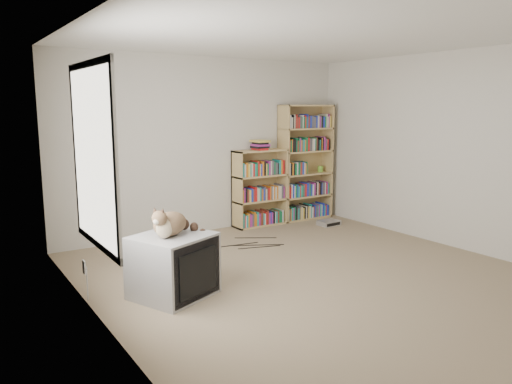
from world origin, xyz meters
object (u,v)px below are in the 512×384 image
bookcase_tall (305,165)px  crt_tv (172,266)px  cat (176,226)px  dvd_player (329,223)px  bookcase_short (259,191)px

bookcase_tall → crt_tv: bearing=-148.2°
cat → crt_tv: bearing=129.2°
bookcase_tall → dvd_player: 1.02m
crt_tv → cat: cat is taller
crt_tv → dvd_player: size_ratio=2.76×
cat → bookcase_short: bearing=4.4°
bookcase_tall → bookcase_short: size_ratio=1.58×
cat → bookcase_tall: size_ratio=0.38×
cat → dvd_player: cat is taller
bookcase_short → dvd_player: bookcase_short is taller
dvd_player → crt_tv: bearing=-159.1°
bookcase_short → dvd_player: 1.18m
cat → bookcase_tall: bookcase_tall is taller
bookcase_tall → bookcase_short: bearing=180.0°
dvd_player → bookcase_tall: bearing=88.7°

